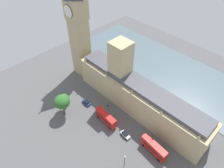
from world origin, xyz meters
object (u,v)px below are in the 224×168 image
object	(u,v)px
double_decker_bus_trailing	(106,118)
car_silver_opposite_hall	(125,135)
plane_tree_kerbside	(62,102)
clock_tower	(78,23)
street_lamp_leading	(125,159)
parliament_building	(136,93)
pedestrian_midblock	(108,105)
plane_tree_corner	(64,99)
pedestrian_near_tower	(152,139)
car_blue_under_trees	(86,102)
double_decker_bus_by_river_gate	(154,148)

from	to	relation	value
double_decker_bus_trailing	car_silver_opposite_hall	size ratio (longest dim) A/B	2.43
double_decker_bus_trailing	plane_tree_kerbside	distance (m)	18.87
clock_tower	street_lamp_leading	distance (m)	59.94
parliament_building	double_decker_bus_trailing	distance (m)	16.14
double_decker_bus_trailing	pedestrian_midblock	xyz separation A→B (m)	(-6.19, -5.39, -1.92)
double_decker_bus_trailing	plane_tree_kerbside	xyz separation A→B (m)	(9.69, -15.45, 4.87)
plane_tree_corner	plane_tree_kerbside	size ratio (longest dim) A/B	0.80
pedestrian_near_tower	plane_tree_corner	bearing A→B (deg)	-79.87
double_decker_bus_trailing	plane_tree_kerbside	world-z (taller)	plane_tree_kerbside
street_lamp_leading	double_decker_bus_trailing	bearing A→B (deg)	-115.04
pedestrian_near_tower	car_blue_under_trees	bearing A→B (deg)	-90.83
pedestrian_midblock	double_decker_bus_trailing	bearing A→B (deg)	161.34
parliament_building	clock_tower	bearing A→B (deg)	-89.00
pedestrian_midblock	pedestrian_near_tower	size ratio (longest dim) A/B	0.94
clock_tower	car_silver_opposite_hall	world-z (taller)	clock_tower
double_decker_bus_trailing	pedestrian_near_tower	world-z (taller)	double_decker_bus_trailing
car_silver_opposite_hall	street_lamp_leading	world-z (taller)	street_lamp_leading
street_lamp_leading	parliament_building	bearing A→B (deg)	-146.85
plane_tree_corner	plane_tree_kerbside	distance (m)	3.06
parliament_building	clock_tower	distance (m)	40.26
parliament_building	double_decker_bus_trailing	xyz separation A→B (m)	(14.96, -2.79, -5.37)
plane_tree_corner	double_decker_bus_by_river_gate	bearing A→B (deg)	105.45
car_blue_under_trees	pedestrian_near_tower	bearing A→B (deg)	-78.09
car_silver_opposite_hall	plane_tree_kerbside	distance (m)	28.41
plane_tree_kerbside	street_lamp_leading	xyz separation A→B (m)	(-1.25, 33.52, -2.76)
double_decker_bus_trailing	parliament_building	bearing A→B (deg)	-7.05
pedestrian_midblock	plane_tree_kerbside	distance (m)	19.99
double_decker_bus_by_river_gate	street_lamp_leading	distance (m)	12.23
street_lamp_leading	plane_tree_kerbside	bearing A→B (deg)	-87.87
double_decker_bus_by_river_gate	pedestrian_near_tower	bearing A→B (deg)	47.04
double_decker_bus_trailing	double_decker_bus_by_river_gate	size ratio (longest dim) A/B	0.99
double_decker_bus_trailing	plane_tree_corner	xyz separation A→B (m)	(7.75, -17.43, 3.58)
double_decker_bus_by_river_gate	plane_tree_corner	bearing A→B (deg)	110.92
double_decker_bus_trailing	double_decker_bus_by_river_gate	world-z (taller)	same
parliament_building	plane_tree_corner	xyz separation A→B (m)	(22.71, -20.23, -1.79)
clock_tower	plane_tree_corner	size ratio (longest dim) A/B	6.34
double_decker_bus_by_river_gate	pedestrian_midblock	world-z (taller)	double_decker_bus_by_river_gate
clock_tower	double_decker_bus_trailing	world-z (taller)	clock_tower
car_blue_under_trees	plane_tree_corner	size ratio (longest dim) A/B	0.53
pedestrian_near_tower	plane_tree_kerbside	bearing A→B (deg)	-76.00
double_decker_bus_trailing	pedestrian_near_tower	xyz separation A→B (m)	(-6.66, 18.48, -1.87)
car_blue_under_trees	plane_tree_kerbside	distance (m)	12.38
car_silver_opposite_hall	pedestrian_midblock	world-z (taller)	car_silver_opposite_hall
car_blue_under_trees	pedestrian_midblock	xyz separation A→B (m)	(-5.64, 7.88, -0.17)
plane_tree_kerbside	street_lamp_leading	bearing A→B (deg)	92.13
double_decker_bus_trailing	pedestrian_midblock	bearing A→B (deg)	44.57
parliament_building	street_lamp_leading	bearing A→B (deg)	33.15
plane_tree_corner	pedestrian_near_tower	bearing A→B (deg)	111.86
clock_tower	pedestrian_midblock	size ratio (longest dim) A/B	32.83
car_blue_under_trees	pedestrian_near_tower	distance (m)	32.33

